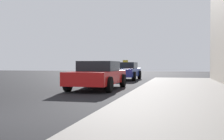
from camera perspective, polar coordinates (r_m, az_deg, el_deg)
sidewalk at (r=5.02m, az=17.11°, el=-11.03°), size 4.00×32.00×0.15m
car_red at (r=12.79m, az=-2.85°, el=-0.98°), size 1.98×4.39×1.27m
car_blue at (r=20.25m, az=2.65°, el=-0.18°), size 1.96×4.17×1.43m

